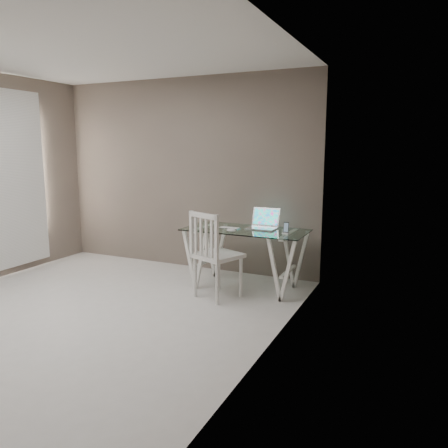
% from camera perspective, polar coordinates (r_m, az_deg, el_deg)
% --- Properties ---
extents(room, '(4.50, 4.52, 2.71)m').
position_cam_1_polar(room, '(4.58, -20.25, 9.12)').
color(room, beige).
rests_on(room, ground).
extents(desk, '(1.50, 0.70, 0.75)m').
position_cam_1_polar(desk, '(5.42, 2.78, -4.48)').
color(desk, silver).
rests_on(desk, ground).
extents(chair, '(0.61, 0.61, 1.02)m').
position_cam_1_polar(chair, '(5.00, -1.51, -3.58)').
color(chair, silver).
rests_on(chair, ground).
extents(laptop, '(0.35, 0.32, 0.24)m').
position_cam_1_polar(laptop, '(5.44, 5.18, 0.07)').
color(laptop, silver).
rests_on(laptop, desk).
extents(keyboard, '(0.26, 0.11, 0.01)m').
position_cam_1_polar(keyboard, '(5.41, 0.70, -0.51)').
color(keyboard, silver).
rests_on(keyboard, desk).
extents(mouse, '(0.12, 0.07, 0.04)m').
position_cam_1_polar(mouse, '(5.18, 0.92, -0.84)').
color(mouse, silver).
rests_on(mouse, desk).
extents(phone_dock, '(0.07, 0.07, 0.13)m').
position_cam_1_polar(phone_dock, '(5.11, 8.09, -0.86)').
color(phone_dock, white).
rests_on(phone_dock, desk).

